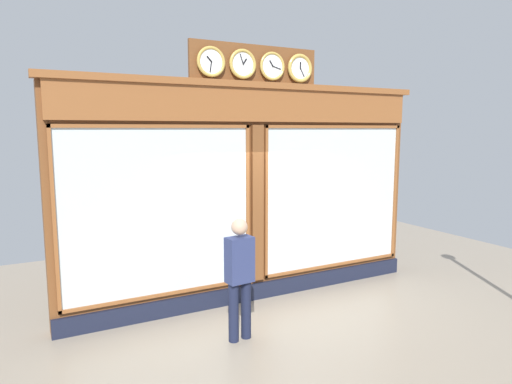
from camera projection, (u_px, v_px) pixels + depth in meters
name	position (u px, v px, depth m)	size (l,w,h in m)	color
ground_plane	(369.00, 378.00, 5.27)	(14.00, 14.00, 0.00)	gray
shop_facade	(253.00, 191.00, 7.58)	(6.52, 0.42, 4.19)	brown
pedestrian	(240.00, 274.00, 6.11)	(0.38, 0.25, 1.69)	#191E38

